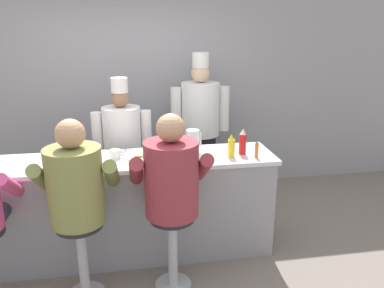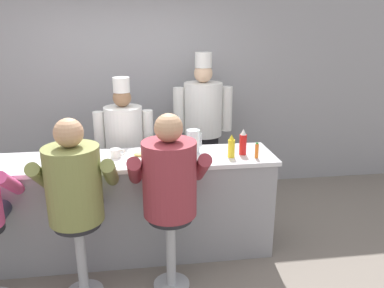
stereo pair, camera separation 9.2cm
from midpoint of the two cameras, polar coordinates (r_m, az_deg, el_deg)
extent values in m
plane|color=slate|center=(3.70, -10.07, -18.51)|extent=(20.00, 20.00, 0.00)
cube|color=#99999E|center=(4.99, -10.86, 7.80)|extent=(10.00, 0.06, 2.70)
cube|color=gray|center=(3.72, -10.46, -9.76)|extent=(2.75, 0.59, 0.95)
cube|color=silver|center=(3.52, -10.89, -2.53)|extent=(2.81, 0.61, 0.04)
cylinder|color=red|center=(3.58, 6.98, -0.03)|extent=(0.07, 0.07, 0.19)
cone|color=white|center=(3.54, 7.05, 1.90)|extent=(0.06, 0.06, 0.06)
cylinder|color=yellow|center=(3.49, 5.25, -0.65)|extent=(0.06, 0.06, 0.17)
cone|color=yellow|center=(3.46, 5.30, 1.09)|extent=(0.05, 0.05, 0.05)
cylinder|color=orange|center=(3.51, 9.07, -0.98)|extent=(0.03, 0.03, 0.14)
cylinder|color=#287F2D|center=(3.48, 9.13, 0.17)|extent=(0.02, 0.02, 0.01)
cylinder|color=silver|center=(3.59, -0.61, 0.41)|extent=(0.13, 0.13, 0.23)
cube|color=silver|center=(3.59, 0.58, 0.64)|extent=(0.02, 0.02, 0.14)
cylinder|color=white|center=(3.50, -8.69, -2.00)|extent=(0.25, 0.25, 0.02)
ellipsoid|color=#E0BC60|center=(3.50, -8.71, -1.63)|extent=(0.11, 0.09, 0.03)
cylinder|color=beige|center=(3.29, -3.91, -2.43)|extent=(0.08, 0.08, 0.09)
torus|color=beige|center=(3.30, -2.95, -2.30)|extent=(0.07, 0.02, 0.07)
cylinder|color=white|center=(3.53, -12.36, -1.50)|extent=(0.10, 0.10, 0.08)
torus|color=white|center=(3.53, -11.34, -1.39)|extent=(0.06, 0.02, 0.06)
cylinder|color=#B7BABF|center=(3.58, -3.45, 1.23)|extent=(0.10, 0.10, 0.33)
cylinder|color=silver|center=(3.54, -3.50, 3.89)|extent=(0.10, 0.10, 0.01)
cylinder|color=#E54C8C|center=(3.23, -26.73, -5.67)|extent=(0.10, 0.41, 0.33)
cylinder|color=#B2B5BA|center=(3.32, -17.10, -16.45)|extent=(0.08, 0.08, 0.66)
cylinder|color=#232328|center=(3.15, -17.63, -11.54)|extent=(0.37, 0.37, 0.05)
cylinder|color=#33384C|center=(3.34, -19.05, -9.20)|extent=(0.16, 0.43, 0.16)
cylinder|color=#33384C|center=(3.31, -15.37, -9.10)|extent=(0.16, 0.43, 0.16)
cylinder|color=olive|center=(3.01, -18.19, -6.06)|extent=(0.43, 0.43, 0.60)
cylinder|color=olive|center=(3.17, -22.76, -4.84)|extent=(0.11, 0.46, 0.37)
cylinder|color=olive|center=(3.08, -12.99, -4.48)|extent=(0.11, 0.46, 0.37)
sphere|color=tan|center=(2.88, -18.96, 1.49)|extent=(0.22, 0.22, 0.22)
cylinder|color=#B2B5BA|center=(3.49, -3.66, -20.57)|extent=(0.31, 0.31, 0.02)
cylinder|color=#B2B5BA|center=(3.29, -3.78, -15.92)|extent=(0.08, 0.08, 0.66)
cylinder|color=#232328|center=(3.12, -3.90, -10.96)|extent=(0.37, 0.37, 0.05)
cylinder|color=#33384C|center=(3.29, -6.19, -8.67)|extent=(0.16, 0.43, 0.16)
cylinder|color=#33384C|center=(3.31, -2.41, -8.44)|extent=(0.16, 0.43, 0.16)
cylinder|color=maroon|center=(2.98, -4.03, -5.34)|extent=(0.43, 0.43, 0.61)
cylinder|color=maroon|center=(3.07, -9.34, -4.21)|extent=(0.11, 0.47, 0.37)
cylinder|color=maroon|center=(3.12, 0.73, -3.66)|extent=(0.11, 0.47, 0.37)
sphere|color=tan|center=(2.85, -4.21, 2.45)|extent=(0.22, 0.22, 0.22)
cube|color=#232328|center=(4.39, -10.72, -6.75)|extent=(0.32, 0.17, 0.76)
cube|color=white|center=(4.29, -10.84, -5.14)|extent=(0.29, 0.02, 0.46)
cylinder|color=white|center=(4.17, -11.23, 1.66)|extent=(0.41, 0.41, 0.57)
sphere|color=#8C6647|center=(4.08, -11.55, 6.87)|extent=(0.20, 0.20, 0.20)
cylinder|color=white|center=(4.06, -11.67, 8.78)|extent=(0.18, 0.18, 0.16)
cylinder|color=white|center=(4.18, -14.85, 1.44)|extent=(0.12, 0.12, 0.49)
cylinder|color=white|center=(4.17, -7.60, 1.81)|extent=(0.12, 0.12, 0.49)
cube|color=#232328|center=(4.83, 0.66, -3.48)|extent=(0.36, 0.20, 0.87)
cube|color=white|center=(4.72, 0.79, -1.75)|extent=(0.32, 0.02, 0.52)
cylinder|color=white|center=(4.62, 0.69, 5.34)|extent=(0.47, 0.47, 0.65)
sphere|color=#DBB28E|center=(4.55, 0.72, 10.72)|extent=(0.22, 0.22, 0.22)
cylinder|color=white|center=(4.53, 0.72, 12.69)|extent=(0.20, 0.20, 0.18)
cylinder|color=white|center=(4.57, -3.02, 5.16)|extent=(0.13, 0.13, 0.55)
cylinder|color=white|center=(4.68, 4.33, 5.41)|extent=(0.13, 0.13, 0.55)
camera|label=1|loc=(0.05, -90.76, -0.24)|focal=35.00mm
camera|label=2|loc=(0.05, 89.24, 0.24)|focal=35.00mm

